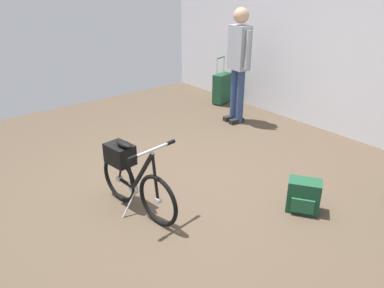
{
  "coord_description": "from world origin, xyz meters",
  "views": [
    {
      "loc": [
        2.73,
        -2.07,
        2.15
      ],
      "look_at": [
        -0.01,
        0.14,
        0.55
      ],
      "focal_mm": 35.09,
      "sensor_mm": 36.0,
      "label": 1
    }
  ],
  "objects_px": {
    "visitor_near_wall": "(239,59)",
    "backpack_on_floor": "(303,196)",
    "folding_bike_foreground": "(132,176)",
    "rolling_suitcase": "(222,88)"
  },
  "relations": [
    {
      "from": "rolling_suitcase",
      "to": "backpack_on_floor",
      "type": "bearing_deg",
      "value": -29.68
    },
    {
      "from": "rolling_suitcase",
      "to": "backpack_on_floor",
      "type": "height_order",
      "value": "rolling_suitcase"
    },
    {
      "from": "folding_bike_foreground",
      "to": "visitor_near_wall",
      "type": "bearing_deg",
      "value": 113.5
    },
    {
      "from": "rolling_suitcase",
      "to": "folding_bike_foreground",
      "type": "bearing_deg",
      "value": -57.32
    },
    {
      "from": "folding_bike_foreground",
      "to": "backpack_on_floor",
      "type": "xyz_separation_m",
      "value": [
        1.08,
        1.28,
        -0.21
      ]
    },
    {
      "from": "visitor_near_wall",
      "to": "backpack_on_floor",
      "type": "relative_size",
      "value": 4.7
    },
    {
      "from": "visitor_near_wall",
      "to": "backpack_on_floor",
      "type": "height_order",
      "value": "visitor_near_wall"
    },
    {
      "from": "folding_bike_foreground",
      "to": "rolling_suitcase",
      "type": "bearing_deg",
      "value": 122.68
    },
    {
      "from": "visitor_near_wall",
      "to": "backpack_on_floor",
      "type": "bearing_deg",
      "value": -30.01
    },
    {
      "from": "folding_bike_foreground",
      "to": "rolling_suitcase",
      "type": "height_order",
      "value": "rolling_suitcase"
    }
  ]
}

